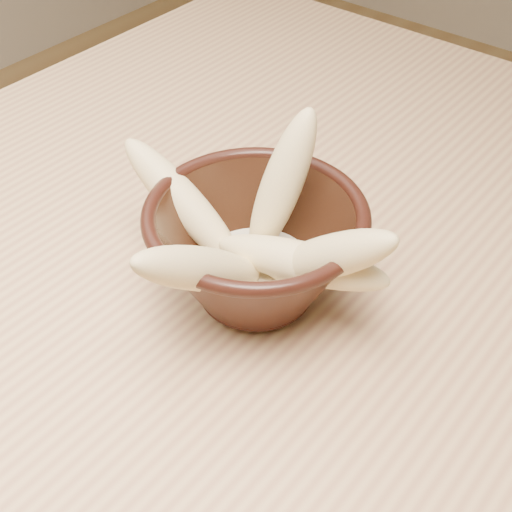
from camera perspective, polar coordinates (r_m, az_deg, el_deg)
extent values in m
cube|color=tan|center=(0.66, 16.89, -2.85)|extent=(1.20, 0.80, 0.04)
cylinder|color=tan|center=(1.34, -0.59, 3.95)|extent=(0.05, 0.05, 0.71)
cylinder|color=black|center=(0.60, 0.00, -2.97)|extent=(0.08, 0.08, 0.01)
cylinder|color=black|center=(0.59, 0.00, -1.71)|extent=(0.08, 0.08, 0.01)
torus|color=black|center=(0.54, 0.00, 3.32)|extent=(0.18, 0.18, 0.01)
cylinder|color=beige|center=(0.58, 0.00, -1.13)|extent=(0.10, 0.10, 0.01)
ellipsoid|color=#F0D98D|center=(0.56, 2.07, 5.72)|extent=(0.05, 0.09, 0.13)
ellipsoid|color=#F0D98D|center=(0.59, -5.91, 4.36)|extent=(0.13, 0.04, 0.10)
ellipsoid|color=#F0D98D|center=(0.52, 5.69, -0.10)|extent=(0.13, 0.03, 0.11)
ellipsoid|color=#F0D98D|center=(0.54, 3.51, -0.47)|extent=(0.15, 0.06, 0.05)
ellipsoid|color=#F0D98D|center=(0.51, -4.32, -1.05)|extent=(0.04, 0.14, 0.12)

